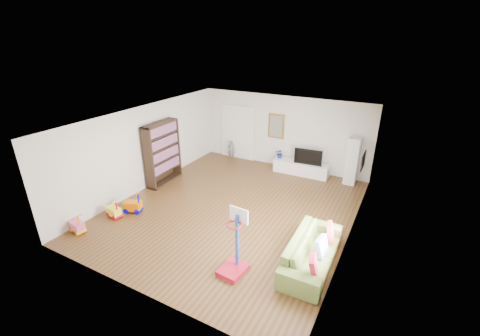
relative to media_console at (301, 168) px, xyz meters
The scene contains 25 objects.
floor 3.47m from the media_console, 105.60° to the right, with size 6.50×7.50×0.00m, color brown.
ceiling 4.25m from the media_console, 105.60° to the right, with size 6.50×7.50×0.00m, color white.
wall_back 1.51m from the media_console, 155.95° to the left, with size 6.50×0.00×2.70m, color silver.
wall_front 7.23m from the media_console, 97.49° to the right, with size 6.50×0.00×2.70m, color silver.
wall_left 5.46m from the media_console, 141.43° to the right, with size 0.00×7.50×2.70m, color silver.
wall_right 4.21m from the media_console, 55.18° to the right, with size 0.00×7.50×2.70m, color white.
navy_accent 3.42m from the media_console, 40.02° to the right, with size 0.01×3.20×1.70m, color black.
olive_wainscot 3.02m from the media_console, 40.02° to the right, with size 0.01×3.20×1.00m, color brown.
doorway 2.97m from the media_console, behind, with size 1.45×0.06×2.10m, color white.
painting_back 1.81m from the media_console, 162.36° to the left, with size 0.62×0.06×0.92m, color gold.
artwork_right 3.12m from the media_console, 37.77° to the right, with size 0.04×0.56×0.46m, color #7F3F8C.
media_console is the anchor object (origin of this frame).
tall_cabinet 1.81m from the media_console, ahead, with size 0.38×0.38×1.63m, color white.
bookshelf 4.92m from the media_console, 144.01° to the right, with size 0.38×1.43×2.10m, color #312115.
sofa 4.95m from the media_console, 68.77° to the right, with size 2.30×0.90×0.67m, color olive.
basketball_hoop 5.73m from the media_console, 86.14° to the right, with size 0.51×0.63×1.50m, color #AE1027.
ride_on_yellow 6.45m from the media_console, 124.48° to the right, with size 0.41×0.26×0.55m, color yellow.
ride_on_orange 5.93m from the media_console, 124.80° to the right, with size 0.47×0.29×0.62m, color #DF6500.
ride_on_pink 7.40m from the media_console, 121.86° to the right, with size 0.41×0.25×0.55m, color #E25479.
child 2.98m from the media_console, behind, with size 0.29×0.19×0.79m, color slate.
tv 0.57m from the media_console, ahead, with size 0.98×0.13×0.56m, color black.
vase_plant 0.94m from the media_console, behind, with size 0.32×0.28×0.35m, color navy.
pillow_left 5.67m from the media_console, 69.25° to the right, with size 0.10×0.39×0.39m, color #C62644.
pillow_center 5.02m from the media_console, 66.67° to the right, with size 0.11×0.41×0.41m, color silver.
pillow_right 4.46m from the media_console, 63.07° to the right, with size 0.10×0.40×0.40m, color #CE303F.
Camera 1 is at (4.07, -7.12, 4.81)m, focal length 24.00 mm.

